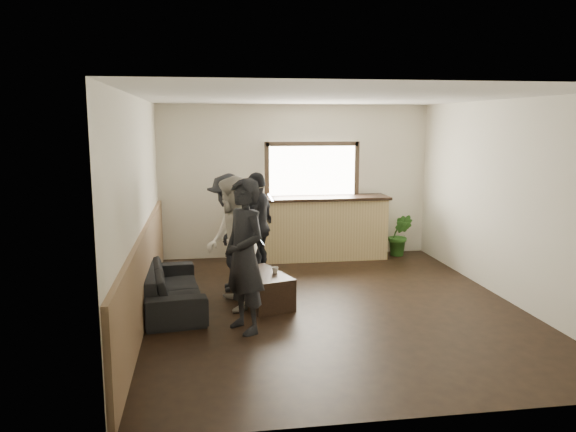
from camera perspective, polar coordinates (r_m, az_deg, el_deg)
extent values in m
cube|color=black|center=(7.80, 4.44, -9.06)|extent=(5.00, 6.00, 0.01)
cube|color=silver|center=(7.40, 4.72, 11.95)|extent=(5.00, 6.00, 0.01)
cube|color=silver|center=(10.39, 0.77, 3.54)|extent=(5.00, 0.01, 2.80)
cube|color=silver|center=(4.66, 13.10, -4.17)|extent=(5.00, 0.01, 2.80)
cube|color=silver|center=(7.32, -14.85, 0.70)|extent=(0.01, 6.00, 2.80)
cube|color=silver|center=(8.41, 21.40, 1.46)|extent=(0.01, 6.00, 2.80)
cube|color=#947353|center=(7.49, -14.34, -5.74)|extent=(0.06, 5.90, 1.10)
cube|color=tan|center=(10.26, 2.70, -1.34)|extent=(2.60, 0.60, 1.10)
cube|color=black|center=(10.17, 2.73, 1.84)|extent=(2.70, 0.68, 0.05)
cube|color=white|center=(10.39, 2.44, 4.64)|extent=(1.60, 0.06, 0.90)
cube|color=#3F3326|center=(10.33, 2.50, 7.33)|extent=(1.72, 0.08, 0.08)
cube|color=#3F3326|center=(10.23, -2.16, 4.57)|extent=(0.08, 0.08, 1.06)
cube|color=#3F3326|center=(10.56, 6.97, 4.66)|extent=(0.08, 0.08, 1.06)
imported|color=black|center=(7.80, -11.71, -7.07)|extent=(0.96, 2.00, 0.56)
cube|color=black|center=(7.79, -2.66, -7.39)|extent=(0.84, 1.11, 0.44)
imported|color=silver|center=(7.86, -3.67, -5.18)|extent=(0.14, 0.14, 0.10)
imported|color=silver|center=(7.71, -1.32, -5.52)|extent=(0.13, 0.13, 0.09)
imported|color=#2D6623|center=(10.70, 11.30, -1.90)|extent=(0.54, 0.49, 0.79)
imported|color=black|center=(6.66, -4.44, -4.08)|extent=(0.71, 0.80, 1.84)
cube|color=black|center=(6.74, -2.89, -2.52)|extent=(0.11, 0.11, 0.12)
cube|color=white|center=(6.73, -2.88, -2.50)|extent=(0.10, 0.09, 0.11)
imported|color=beige|center=(7.49, -5.60, -2.77)|extent=(0.77, 0.94, 1.79)
cube|color=black|center=(7.50, -3.95, -1.89)|extent=(0.10, 0.08, 0.12)
cube|color=white|center=(7.50, -3.95, -1.87)|extent=(0.08, 0.07, 0.11)
imported|color=black|center=(8.34, -5.91, -1.67)|extent=(0.65, 1.12, 1.74)
cube|color=black|center=(8.34, -4.41, -0.88)|extent=(0.09, 0.07, 0.12)
cube|color=white|center=(8.33, -4.41, -0.86)|extent=(0.08, 0.06, 0.11)
imported|color=black|center=(8.94, -3.10, -0.98)|extent=(0.84, 1.08, 1.71)
cube|color=black|center=(8.79, -1.80, 1.87)|extent=(0.11, 0.11, 0.12)
cube|color=white|center=(8.78, -1.79, 1.89)|extent=(0.10, 0.09, 0.11)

